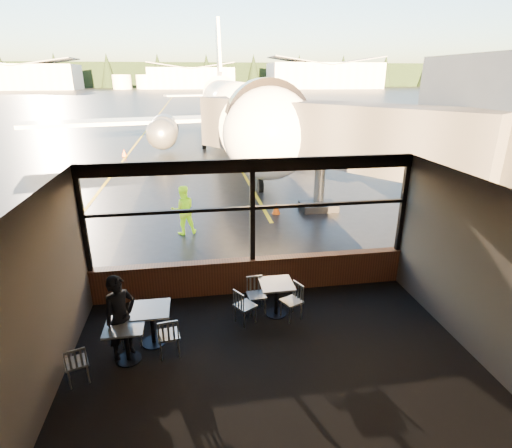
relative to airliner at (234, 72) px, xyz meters
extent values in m
plane|color=black|center=(-1.90, 98.28, -5.58)|extent=(520.00, 520.00, 0.00)
cube|color=black|center=(-1.90, -24.72, -5.57)|extent=(8.00, 6.00, 0.01)
cube|color=#38332D|center=(-1.90, -24.72, -2.08)|extent=(8.00, 6.00, 0.04)
cube|color=#534A43|center=(-5.90, -24.72, -3.83)|extent=(0.04, 6.00, 3.50)
cube|color=#534A43|center=(2.10, -24.72, -3.83)|extent=(0.04, 6.00, 3.50)
cube|color=#534A43|center=(-1.90, -27.72, -3.83)|extent=(8.00, 0.04, 3.50)
cube|color=#5D2F1C|center=(-1.90, -21.72, -5.13)|extent=(8.00, 0.28, 0.90)
cube|color=black|center=(-1.90, -21.72, -2.23)|extent=(8.00, 0.18, 0.30)
cube|color=black|center=(-5.85, -21.72, -3.38)|extent=(0.12, 0.12, 2.60)
cube|color=black|center=(-1.90, -21.72, -3.38)|extent=(0.12, 0.12, 2.60)
cube|color=black|center=(2.05, -21.72, -3.38)|extent=(0.12, 0.12, 2.60)
cube|color=black|center=(-1.90, -21.72, -3.28)|extent=(8.00, 0.10, 0.08)
imported|color=black|center=(-4.83, -23.86, -4.69)|extent=(0.78, 0.72, 1.78)
imported|color=#BFF219|center=(-3.70, -17.25, -4.71)|extent=(0.97, 0.83, 1.76)
cone|color=#EE5507|center=(0.00, -15.65, -5.35)|extent=(0.34, 0.34, 0.47)
cone|color=orange|center=(-8.04, -1.56, -5.34)|extent=(0.35, 0.35, 0.49)
cylinder|color=silver|center=(-31.90, 160.28, -2.58)|extent=(8.00, 8.00, 6.00)
cylinder|color=silver|center=(-21.90, 160.28, -2.58)|extent=(8.00, 8.00, 6.00)
cylinder|color=silver|center=(-11.90, 160.28, -2.58)|extent=(8.00, 8.00, 6.00)
cube|color=black|center=(-1.90, 188.28, 0.42)|extent=(360.00, 3.00, 12.00)
camera|label=1|loc=(-3.27, -30.85, -0.28)|focal=28.00mm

